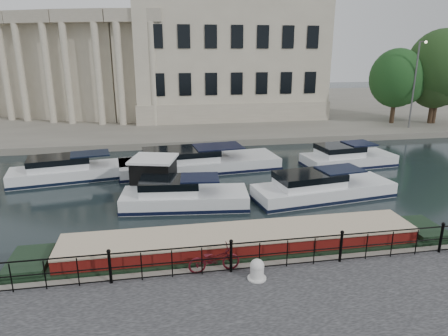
# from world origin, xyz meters

# --- Properties ---
(ground_plane) EXTENTS (160.00, 160.00, 0.00)m
(ground_plane) POSITION_xyz_m (0.00, 0.00, 0.00)
(ground_plane) COLOR black
(ground_plane) RESTS_ON ground
(far_bank) EXTENTS (120.00, 42.00, 0.55)m
(far_bank) POSITION_xyz_m (0.00, 39.00, 0.28)
(far_bank) COLOR #6B665B
(far_bank) RESTS_ON ground_plane
(railing) EXTENTS (24.14, 0.14, 1.22)m
(railing) POSITION_xyz_m (0.00, -2.25, 1.20)
(railing) COLOR black
(railing) RESTS_ON near_quay
(civic_building) EXTENTS (53.55, 31.84, 16.85)m
(civic_building) POSITION_xyz_m (-1.00, 34.71, 7.04)
(civic_building) COLOR #ADA38C
(civic_building) RESTS_ON far_bank
(bicycle) EXTENTS (1.82, 0.73, 0.94)m
(bicycle) POSITION_xyz_m (-0.57, -2.13, 1.02)
(bicycle) COLOR #480C14
(bicycle) RESTS_ON near_quay
(mooring_bollard) EXTENTS (0.64, 0.64, 0.72)m
(mooring_bollard) POSITION_xyz_m (0.77, -2.83, 0.89)
(mooring_bollard) COLOR silver
(mooring_bollard) RESTS_ON near_quay
(narrowboat) EXTENTS (17.05, 2.31, 1.62)m
(narrowboat) POSITION_xyz_m (0.77, -0.56, 0.37)
(narrowboat) COLOR black
(narrowboat) RESTS_ON ground_plane
(harbour_hut) EXTENTS (3.85, 3.48, 2.20)m
(harbour_hut) POSITION_xyz_m (-2.52, 7.56, 0.95)
(harbour_hut) COLOR #6B665B
(harbour_hut) RESTS_ON ground_plane
(cabin_cruisers) EXTENTS (25.83, 10.38, 1.99)m
(cabin_cruisers) POSITION_xyz_m (1.49, 9.39, 0.37)
(cabin_cruisers) COLOR white
(cabin_cruisers) RESTS_ON ground_plane
(trees) EXTENTS (10.18, 6.74, 9.34)m
(trees) POSITION_xyz_m (24.99, 22.48, 5.41)
(trees) COLOR black
(trees) RESTS_ON far_bank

